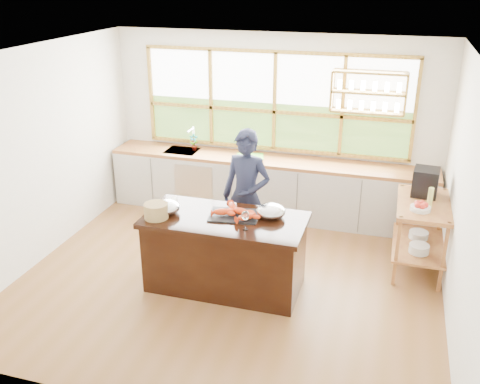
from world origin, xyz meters
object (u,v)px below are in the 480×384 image
at_px(island, 225,252).
at_px(espresso_machine, 426,182).
at_px(cook, 246,196).
at_px(wicker_basket, 156,211).

distance_m(island, espresso_machine, 2.65).
height_order(island, cook, cook).
xyz_separation_m(island, wicker_basket, (-0.74, -0.22, 0.53)).
height_order(espresso_machine, wicker_basket, espresso_machine).
distance_m(espresso_machine, wicker_basket, 3.33).
distance_m(island, cook, 0.85).
xyz_separation_m(island, espresso_machine, (2.19, 1.35, 0.62)).
bearing_deg(island, wicker_basket, -163.39).
distance_m(cook, wicker_basket, 1.25).
bearing_deg(cook, island, -86.33).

